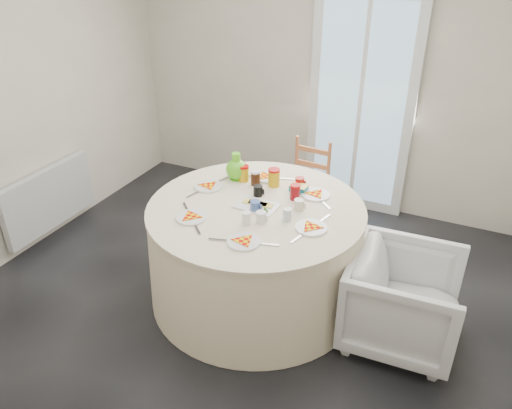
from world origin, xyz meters
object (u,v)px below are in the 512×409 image
at_px(wooden_chair, 305,182).
at_px(table, 256,254).
at_px(armchair, 404,294).
at_px(green_pitcher, 236,169).
at_px(radiator, 49,199).

bearing_deg(wooden_chair, table, -83.87).
xyz_separation_m(table, wooden_chair, (-0.02, 1.10, 0.09)).
bearing_deg(armchair, wooden_chair, 42.19).
relative_size(table, green_pitcher, 7.53).
bearing_deg(wooden_chair, radiator, -146.22).
relative_size(table, armchair, 2.17).
bearing_deg(green_pitcher, table, -27.83).
relative_size(wooden_chair, armchair, 1.14).
relative_size(armchair, green_pitcher, 3.47).
relative_size(radiator, armchair, 1.34).
height_order(table, wooden_chair, wooden_chair).
relative_size(radiator, wooden_chair, 1.18).
relative_size(wooden_chair, green_pitcher, 3.97).
xyz_separation_m(radiator, armchair, (3.16, -0.01, 0.01)).
distance_m(table, green_pitcher, 0.68).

